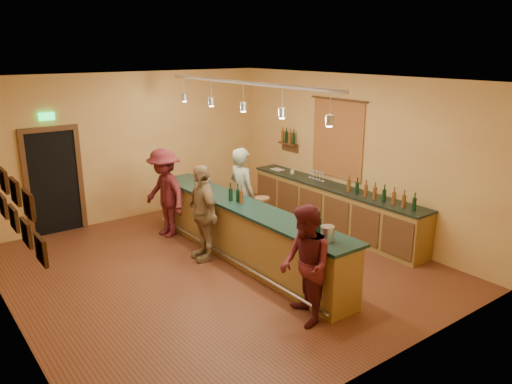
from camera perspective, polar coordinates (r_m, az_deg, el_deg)
floor at (r=8.82m, az=-4.28°, el=-8.59°), size 7.00×7.00×0.00m
ceiling at (r=8.03m, az=-4.76°, el=12.63°), size 6.50×7.00×0.02m
wall_back at (r=11.32m, az=-14.11°, el=5.07°), size 6.50×0.02×3.20m
wall_front at (r=5.78m, az=14.60°, el=-5.60°), size 6.50×0.02×3.20m
wall_left at (r=7.17m, az=-27.00°, el=-2.61°), size 0.02×7.00×3.20m
wall_right at (r=10.34m, az=10.90°, el=4.23°), size 0.02×7.00×3.20m
doorway at (r=10.88m, az=-22.12°, el=1.34°), size 1.15×0.09×2.48m
tapestry at (r=10.54m, az=9.30°, el=5.93°), size 0.03×1.40×1.60m
bottle_shelf at (r=11.61m, az=3.71°, el=6.12°), size 0.17×0.55×0.54m
picture_grid at (r=6.36m, az=-25.80°, el=-1.36°), size 0.06×2.20×0.70m
back_counter at (r=10.54m, az=8.83°, el=-1.70°), size 0.60×4.55×1.27m
tasting_bar at (r=8.87m, az=-1.35°, el=-4.16°), size 0.73×5.10×1.38m
pendant_track at (r=8.35m, az=-1.46°, el=11.32°), size 0.11×4.60×0.50m
bartender at (r=9.80m, az=-1.59°, el=-0.23°), size 0.46×0.69×1.85m
customer_a at (r=6.88m, az=5.66°, el=-8.36°), size 0.92×1.01×1.69m
customer_b at (r=8.90m, az=-6.13°, el=-2.36°), size 0.55×1.07×1.75m
customer_c at (r=10.12m, az=-10.39°, el=-0.10°), size 0.80×1.23×1.80m
bar_stool at (r=10.52m, az=0.70°, el=-1.38°), size 0.32×0.32×0.66m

